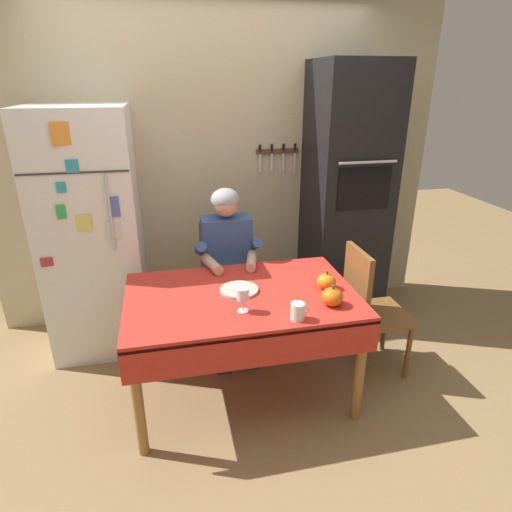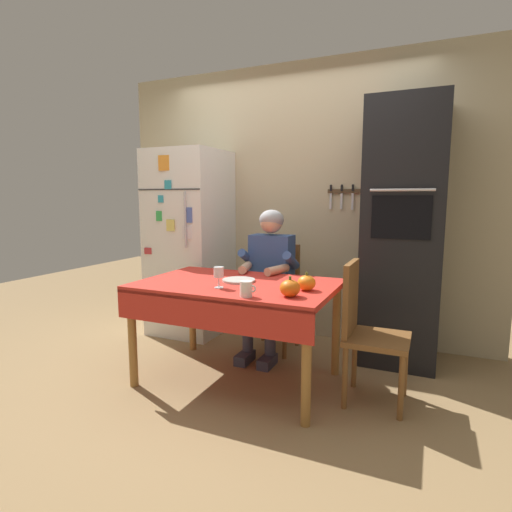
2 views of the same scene
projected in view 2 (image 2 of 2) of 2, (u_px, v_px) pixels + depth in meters
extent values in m
plane|color=#93754C|center=(232.00, 385.00, 2.94)|extent=(10.00, 10.00, 0.00)
cube|color=#BCAD89|center=(298.00, 202.00, 3.96)|extent=(3.70, 0.10, 2.60)
cube|color=#4C3823|center=(347.00, 191.00, 3.69)|extent=(0.36, 0.02, 0.04)
cube|color=silver|center=(331.00, 201.00, 3.76)|extent=(0.02, 0.01, 0.15)
cube|color=black|center=(331.00, 188.00, 3.74)|extent=(0.02, 0.01, 0.06)
cube|color=silver|center=(341.00, 201.00, 3.72)|extent=(0.02, 0.01, 0.14)
cube|color=black|center=(342.00, 188.00, 3.70)|extent=(0.02, 0.01, 0.06)
cube|color=silver|center=(352.00, 202.00, 3.68)|extent=(0.02, 0.01, 0.15)
cube|color=black|center=(353.00, 188.00, 3.66)|extent=(0.02, 0.01, 0.06)
cube|color=silver|center=(364.00, 203.00, 3.64)|extent=(0.02, 0.01, 0.17)
cube|color=black|center=(364.00, 188.00, 3.62)|extent=(0.02, 0.01, 0.06)
cube|color=white|center=(190.00, 243.00, 4.06)|extent=(0.68, 0.68, 1.80)
cylinder|color=silver|center=(185.00, 220.00, 3.62)|extent=(0.02, 0.02, 0.50)
cube|color=#333335|center=(168.00, 189.00, 3.67)|extent=(0.67, 0.01, 0.01)
cube|color=teal|center=(161.00, 199.00, 3.72)|extent=(0.06, 0.01, 0.07)
cube|color=#E5D666|center=(170.00, 225.00, 3.71)|extent=(0.09, 0.02, 0.11)
cube|color=green|center=(159.00, 216.00, 3.75)|extent=(0.06, 0.01, 0.09)
cube|color=silver|center=(187.00, 232.00, 3.65)|extent=(0.10, 0.02, 0.12)
cube|color=#B73338|center=(148.00, 251.00, 3.85)|extent=(0.08, 0.02, 0.06)
cube|color=#4C66B7|center=(189.00, 215.00, 3.61)|extent=(0.05, 0.01, 0.14)
cube|color=orange|center=(164.00, 163.00, 3.65)|extent=(0.11, 0.02, 0.14)
cube|color=teal|center=(168.00, 185.00, 3.67)|extent=(0.08, 0.02, 0.08)
cube|color=black|center=(403.00, 235.00, 3.28)|extent=(0.60, 0.60, 2.10)
cube|color=black|center=(401.00, 218.00, 2.98)|extent=(0.42, 0.01, 0.32)
cylinder|color=silver|center=(402.00, 190.00, 2.93)|extent=(0.45, 0.02, 0.02)
cylinder|color=#9E6B33|center=(132.00, 339.00, 2.88)|extent=(0.06, 0.06, 0.70)
cylinder|color=#9E6B33|center=(192.00, 311.00, 3.59)|extent=(0.06, 0.06, 0.70)
cylinder|color=#9E6B33|center=(306.00, 369.00, 2.37)|extent=(0.06, 0.06, 0.70)
cylinder|color=#9E6B33|center=(336.00, 330.00, 3.08)|extent=(0.06, 0.06, 0.70)
cube|color=red|center=(237.00, 285.00, 2.93)|extent=(1.40, 0.90, 0.04)
cube|color=red|center=(206.00, 314.00, 2.54)|extent=(1.40, 0.01, 0.20)
cube|color=brown|center=(273.00, 302.00, 3.59)|extent=(0.40, 0.40, 0.04)
cube|color=brown|center=(281.00, 270.00, 3.71)|extent=(0.36, 0.04, 0.48)
cylinder|color=brown|center=(248.00, 330.00, 3.53)|extent=(0.04, 0.04, 0.41)
cylinder|color=brown|center=(263.00, 319.00, 3.84)|extent=(0.04, 0.04, 0.41)
cylinder|color=brown|center=(285.00, 335.00, 3.40)|extent=(0.04, 0.04, 0.41)
cylinder|color=brown|center=(297.00, 323.00, 3.71)|extent=(0.04, 0.04, 0.41)
cube|color=#38384C|center=(245.00, 358.00, 3.34)|extent=(0.10, 0.22, 0.08)
cube|color=#38384C|center=(267.00, 362.00, 3.26)|extent=(0.10, 0.22, 0.08)
cylinder|color=#38384C|center=(248.00, 333.00, 3.37)|extent=(0.09, 0.09, 0.38)
cylinder|color=#38384C|center=(270.00, 337.00, 3.29)|extent=(0.09, 0.09, 0.38)
cube|color=#38384C|center=(257.00, 297.00, 3.47)|extent=(0.12, 0.40, 0.11)
cube|color=#38384C|center=(276.00, 300.00, 3.40)|extent=(0.12, 0.40, 0.11)
cube|color=#33518E|center=(272.00, 263.00, 3.50)|extent=(0.36, 0.20, 0.48)
cylinder|color=#33518E|center=(247.00, 258.00, 3.51)|extent=(0.07, 0.26, 0.18)
cylinder|color=#33518E|center=(291.00, 261.00, 3.35)|extent=(0.07, 0.26, 0.18)
cylinder|color=#D8A884|center=(245.00, 268.00, 3.34)|extent=(0.13, 0.27, 0.07)
cylinder|color=#D8A884|center=(277.00, 270.00, 3.23)|extent=(0.13, 0.27, 0.07)
sphere|color=#D8A884|center=(271.00, 222.00, 3.43)|extent=(0.19, 0.19, 0.19)
ellipsoid|color=#99999E|center=(272.00, 220.00, 3.44)|extent=(0.21, 0.21, 0.17)
cube|color=brown|center=(377.00, 339.00, 2.64)|extent=(0.40, 0.40, 0.04)
cube|color=brown|center=(351.00, 298.00, 2.67)|extent=(0.04, 0.36, 0.48)
cylinder|color=brown|center=(401.00, 388.00, 2.45)|extent=(0.04, 0.04, 0.41)
cylinder|color=brown|center=(345.00, 378.00, 2.58)|extent=(0.04, 0.04, 0.41)
cylinder|color=brown|center=(405.00, 367.00, 2.75)|extent=(0.04, 0.04, 0.41)
cylinder|color=brown|center=(354.00, 359.00, 2.89)|extent=(0.04, 0.04, 0.41)
cylinder|color=white|center=(246.00, 289.00, 2.49)|extent=(0.08, 0.08, 0.10)
torus|color=white|center=(253.00, 289.00, 2.47)|extent=(0.05, 0.01, 0.05)
cylinder|color=white|center=(219.00, 288.00, 2.74)|extent=(0.06, 0.06, 0.01)
cylinder|color=white|center=(219.00, 282.00, 2.73)|extent=(0.01, 0.01, 0.07)
cylinder|color=white|center=(219.00, 272.00, 2.72)|extent=(0.07, 0.07, 0.07)
ellipsoid|color=orange|center=(307.00, 283.00, 2.66)|extent=(0.12, 0.12, 0.10)
cylinder|color=#4C6023|center=(307.00, 274.00, 2.65)|extent=(0.02, 0.02, 0.02)
ellipsoid|color=orange|center=(290.00, 288.00, 2.49)|extent=(0.13, 0.13, 0.11)
cylinder|color=#4C6023|center=(290.00, 278.00, 2.48)|extent=(0.02, 0.02, 0.02)
cylinder|color=#B7B2A8|center=(239.00, 280.00, 2.96)|extent=(0.24, 0.24, 0.02)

